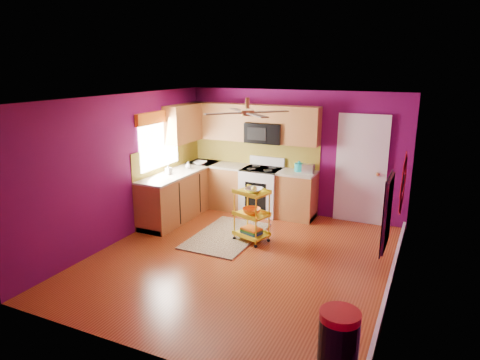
% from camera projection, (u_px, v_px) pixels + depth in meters
% --- Properties ---
extents(ground, '(5.00, 5.00, 0.00)m').
position_uv_depth(ground, '(242.00, 259.00, 6.75)').
color(ground, maroon).
rests_on(ground, ground).
extents(room_envelope, '(4.54, 5.04, 2.52)m').
position_uv_depth(room_envelope, '(243.00, 158.00, 6.32)').
color(room_envelope, '#620B4D').
rests_on(room_envelope, ground).
extents(lower_cabinets, '(2.81, 2.31, 0.94)m').
position_uv_depth(lower_cabinets, '(219.00, 192.00, 8.78)').
color(lower_cabinets, brown).
rests_on(lower_cabinets, ground).
extents(electric_range, '(0.76, 0.66, 1.13)m').
position_uv_depth(electric_range, '(262.00, 190.00, 8.75)').
color(electric_range, white).
rests_on(electric_range, ground).
extents(upper_cabinetry, '(2.80, 2.30, 1.26)m').
position_uv_depth(upper_cabinetry, '(231.00, 124.00, 8.69)').
color(upper_cabinetry, brown).
rests_on(upper_cabinetry, ground).
extents(left_window, '(0.08, 1.35, 1.08)m').
position_uv_depth(left_window, '(159.00, 132.00, 8.12)').
color(left_window, white).
rests_on(left_window, ground).
extents(panel_door, '(0.95, 0.11, 2.15)m').
position_uv_depth(panel_door, '(361.00, 171.00, 8.09)').
color(panel_door, white).
rests_on(panel_door, ground).
extents(right_wall_art, '(0.04, 2.74, 1.04)m').
position_uv_depth(right_wall_art, '(397.00, 195.00, 5.17)').
color(right_wall_art, black).
rests_on(right_wall_art, ground).
extents(ceiling_fan, '(1.01, 1.01, 0.26)m').
position_uv_depth(ceiling_fan, '(248.00, 112.00, 6.33)').
color(ceiling_fan, '#BF8C3F').
rests_on(ceiling_fan, ground).
extents(shag_rug, '(1.05, 1.72, 0.02)m').
position_uv_depth(shag_rug, '(227.00, 236.00, 7.64)').
color(shag_rug, '#322010').
rests_on(shag_rug, ground).
extents(rolling_cart, '(0.65, 0.55, 1.00)m').
position_uv_depth(rolling_cart, '(252.00, 213.00, 7.31)').
color(rolling_cart, yellow).
rests_on(rolling_cart, ground).
extents(trash_can, '(0.45, 0.46, 0.74)m').
position_uv_depth(trash_can, '(338.00, 347.00, 4.06)').
color(trash_can, black).
rests_on(trash_can, ground).
extents(teal_kettle, '(0.18, 0.18, 0.21)m').
position_uv_depth(teal_kettle, '(299.00, 167.00, 8.39)').
color(teal_kettle, '#16A0A7').
rests_on(teal_kettle, lower_cabinets).
extents(toaster, '(0.22, 0.15, 0.18)m').
position_uv_depth(toaster, '(308.00, 169.00, 8.24)').
color(toaster, beige).
rests_on(toaster, lower_cabinets).
extents(soap_bottle_a, '(0.09, 0.09, 0.20)m').
position_uv_depth(soap_bottle_a, '(168.00, 170.00, 8.14)').
color(soap_bottle_a, '#EA3F72').
rests_on(soap_bottle_a, lower_cabinets).
extents(soap_bottle_b, '(0.12, 0.12, 0.15)m').
position_uv_depth(soap_bottle_b, '(188.00, 165.00, 8.61)').
color(soap_bottle_b, white).
rests_on(soap_bottle_b, lower_cabinets).
extents(counter_dish, '(0.26, 0.26, 0.07)m').
position_uv_depth(counter_dish, '(200.00, 163.00, 8.98)').
color(counter_dish, white).
rests_on(counter_dish, lower_cabinets).
extents(counter_cup, '(0.13, 0.13, 0.10)m').
position_uv_depth(counter_cup, '(169.00, 170.00, 8.28)').
color(counter_cup, white).
rests_on(counter_cup, lower_cabinets).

